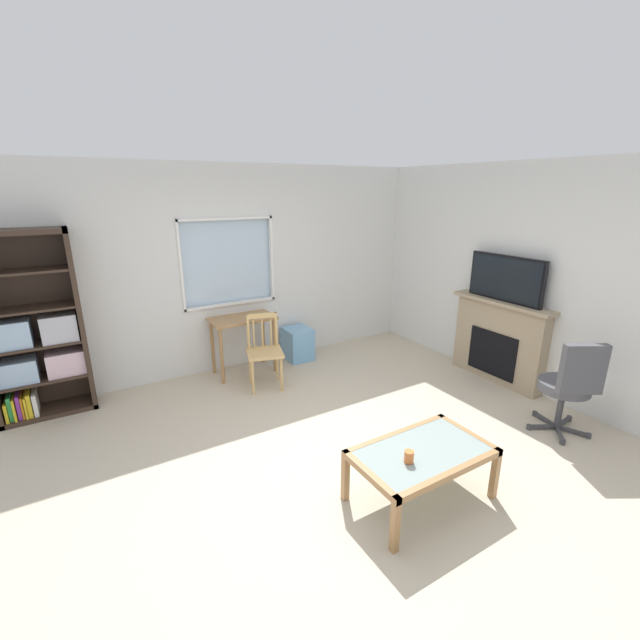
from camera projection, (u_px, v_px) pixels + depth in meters
ground at (331, 460)px, 3.81m from camera, size 6.56×6.09×0.02m
wall_back_with_window at (227, 271)px, 5.50m from camera, size 5.56×0.15×2.64m
wall_right at (542, 281)px, 4.82m from camera, size 0.12×5.29×2.64m
bookshelf at (35, 338)px, 4.37m from camera, size 0.90×0.38×1.97m
desk_under_window at (243, 328)px, 5.44m from camera, size 0.82×0.47×0.76m
wooden_chair at (264, 351)px, 5.10m from camera, size 0.52×0.50×0.90m
plastic_drawer_unit at (298, 344)px, 6.01m from camera, size 0.35×0.40×0.45m
fireplace at (498, 341)px, 5.26m from camera, size 0.26×1.30×1.04m
tv at (506, 279)px, 5.01m from camera, size 0.06×0.97×0.55m
office_chair at (570, 383)px, 4.04m from camera, size 0.61×0.62×1.00m
coffee_table at (422, 457)px, 3.23m from camera, size 1.06×0.63×0.44m
sippy_cup at (409, 457)px, 3.06m from camera, size 0.07×0.07×0.09m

